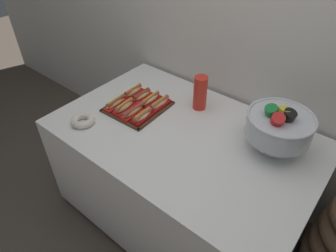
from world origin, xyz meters
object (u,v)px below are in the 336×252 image
(serving_tray, at_px, (138,107))
(donut, at_px, (83,120))
(buffet_table, at_px, (182,175))
(hot_dog_3, at_px, (142,116))
(hot_dog_1, at_px, (124,107))
(hot_dog_6, at_px, (150,100))
(hot_dog_0, at_px, (116,103))
(hot_dog_2, at_px, (133,111))
(hot_dog_5, at_px, (142,96))
(cup_stack, at_px, (200,93))
(punch_bowl, at_px, (279,125))
(hot_dog_4, at_px, (133,92))
(hot_dog_7, at_px, (159,104))

(serving_tray, distance_m, donut, 0.36)
(buffet_table, height_order, serving_tray, serving_tray)
(serving_tray, height_order, hot_dog_3, hot_dog_3)
(hot_dog_1, xyz_separation_m, hot_dog_6, (0.07, 0.17, -0.00))
(hot_dog_0, height_order, hot_dog_2, hot_dog_2)
(hot_dog_5, height_order, cup_stack, cup_stack)
(punch_bowl, bearing_deg, buffet_table, -156.20)
(hot_dog_3, distance_m, donut, 0.36)
(buffet_table, distance_m, donut, 0.72)
(hot_dog_4, bearing_deg, hot_dog_1, -63.30)
(serving_tray, bearing_deg, cup_stack, 39.41)
(buffet_table, height_order, cup_stack, cup_stack)
(hot_dog_4, distance_m, donut, 0.41)
(serving_tray, xyz_separation_m, hot_dog_0, (-0.11, -0.09, 0.03))
(serving_tray, relative_size, hot_dog_1, 2.25)
(punch_bowl, bearing_deg, hot_dog_6, -172.60)
(buffet_table, relative_size, serving_tray, 4.11)
(hot_dog_0, height_order, cup_stack, cup_stack)
(hot_dog_2, distance_m, punch_bowl, 0.85)
(punch_bowl, bearing_deg, hot_dog_0, -163.76)
(hot_dog_7, bearing_deg, hot_dog_1, -130.02)
(serving_tray, bearing_deg, buffet_table, -1.93)
(hot_dog_4, relative_size, donut, 1.16)
(buffet_table, xyz_separation_m, hot_dog_7, (-0.27, 0.10, 0.39))
(hot_dog_3, distance_m, hot_dog_4, 0.28)
(hot_dog_3, relative_size, punch_bowl, 0.46)
(hot_dog_2, relative_size, donut, 1.24)
(hot_dog_4, bearing_deg, donut, -93.86)
(hot_dog_4, xyz_separation_m, punch_bowl, (0.95, 0.11, 0.12))
(hot_dog_3, height_order, hot_dog_6, hot_dog_3)
(hot_dog_7, xyz_separation_m, punch_bowl, (0.72, 0.10, 0.13))
(punch_bowl, relative_size, donut, 2.43)
(hot_dog_4, xyz_separation_m, hot_dog_6, (0.15, 0.01, -0.00))
(serving_tray, xyz_separation_m, hot_dog_7, (0.11, 0.09, 0.03))
(hot_dog_1, bearing_deg, hot_dog_3, 2.26)
(hot_dog_5, bearing_deg, donut, -104.09)
(hot_dog_2, distance_m, hot_dog_4, 0.22)
(hot_dog_0, height_order, donut, hot_dog_0)
(serving_tray, bearing_deg, hot_dog_6, 67.81)
(hot_dog_6, xyz_separation_m, punch_bowl, (0.80, 0.10, 0.13))
(hot_dog_7, bearing_deg, cup_stack, 39.90)
(hot_dog_0, distance_m, hot_dog_7, 0.28)
(hot_dog_7, xyz_separation_m, donut, (-0.25, -0.41, -0.01))
(hot_dog_1, relative_size, punch_bowl, 0.48)
(serving_tray, relative_size, hot_dog_3, 2.34)
(hot_dog_0, bearing_deg, hot_dog_2, 2.26)
(hot_dog_7, bearing_deg, hot_dog_5, -177.74)
(buffet_table, height_order, hot_dog_7, hot_dog_7)
(hot_dog_0, distance_m, punch_bowl, 0.99)
(hot_dog_3, xyz_separation_m, hot_dog_4, (-0.23, 0.16, 0.00))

